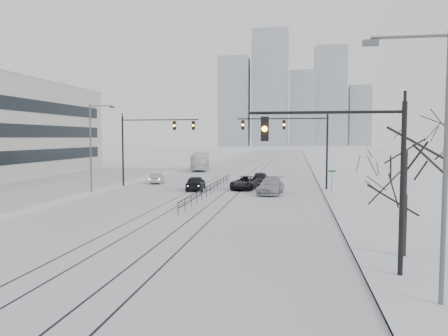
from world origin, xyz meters
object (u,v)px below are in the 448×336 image
(bare_tree, at_px, (406,162))
(box_truck, at_px, (200,162))
(sedan_nb_right, at_px, (271,186))
(sedan_nb_far, at_px, (260,179))
(sedan_sb_inner, at_px, (196,183))
(sedan_nb_front, at_px, (245,183))
(sedan_sb_outer, at_px, (157,178))
(traffic_mast_near, at_px, (360,164))

(bare_tree, relative_size, box_truck, 0.57)
(sedan_nb_right, relative_size, sedan_nb_far, 1.21)
(sedan_sb_inner, xyz_separation_m, box_truck, (-5.61, 27.78, 0.72))
(sedan_nb_front, relative_size, sedan_nb_right, 0.94)
(sedan_sb_inner, height_order, sedan_sb_outer, sedan_sb_inner)
(sedan_sb_inner, relative_size, sedan_nb_right, 0.83)
(sedan_sb_outer, relative_size, sedan_nb_right, 0.69)
(traffic_mast_near, height_order, bare_tree, traffic_mast_near)
(traffic_mast_near, relative_size, sedan_sb_outer, 1.87)
(traffic_mast_near, distance_m, sedan_nb_right, 26.03)
(bare_tree, relative_size, sedan_nb_front, 1.20)
(bare_tree, xyz_separation_m, sedan_sb_inner, (-15.43, 24.21, -3.72))
(sedan_sb_outer, bearing_deg, sedan_sb_inner, 126.87)
(sedan_sb_outer, relative_size, box_truck, 0.35)
(bare_tree, bearing_deg, box_truck, 112.03)
(traffic_mast_near, bearing_deg, bare_tree, 51.24)
(sedan_nb_far, bearing_deg, traffic_mast_near, -79.58)
(sedan_nb_right, bearing_deg, bare_tree, -66.70)
(sedan_sb_inner, relative_size, sedan_nb_front, 0.89)
(bare_tree, xyz_separation_m, sedan_nb_front, (-10.29, 25.79, -3.78))
(bare_tree, distance_m, box_truck, 56.16)
(box_truck, bearing_deg, sedan_nb_right, 105.85)
(bare_tree, relative_size, sedan_nb_right, 1.13)
(sedan_sb_inner, distance_m, sedan_sb_outer, 8.63)
(sedan_sb_outer, bearing_deg, sedan_nb_right, 141.66)
(sedan_nb_front, relative_size, sedan_nb_far, 1.13)
(sedan_nb_front, distance_m, sedan_nb_far, 4.52)
(traffic_mast_near, height_order, sedan_sb_inner, traffic_mast_near)
(traffic_mast_near, bearing_deg, sedan_nb_right, 101.10)
(sedan_nb_front, distance_m, box_truck, 28.33)
(sedan_nb_far, bearing_deg, sedan_nb_front, -106.74)
(traffic_mast_near, bearing_deg, sedan_sb_outer, 120.12)
(sedan_nb_right, relative_size, box_truck, 0.51)
(bare_tree, height_order, sedan_sb_outer, bare_tree)
(sedan_nb_front, bearing_deg, traffic_mast_near, -63.61)
(sedan_nb_front, distance_m, sedan_nb_right, 4.58)
(sedan_nb_right, bearing_deg, box_truck, 119.69)
(traffic_mast_near, distance_m, sedan_sb_inner, 30.41)
(sedan_sb_inner, xyz_separation_m, sedan_nb_front, (5.14, 1.58, -0.06))
(sedan_nb_right, distance_m, box_truck, 32.72)
(sedan_nb_far, bearing_deg, sedan_sb_outer, 178.91)
(sedan_nb_right, bearing_deg, sedan_nb_far, 107.11)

